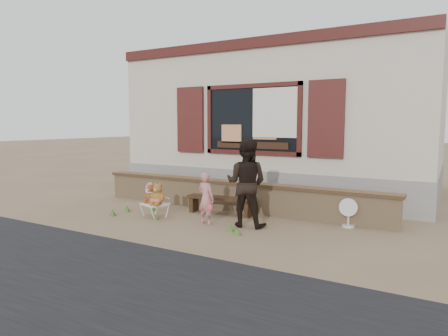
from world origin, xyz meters
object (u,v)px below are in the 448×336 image
Objects in this scene: teddy_bear_right at (158,193)px; adult at (246,183)px; bench at (220,201)px; teddy_bear_left at (151,193)px; folding_chair at (155,205)px; child at (206,198)px.

adult is at bearing 28.05° from teddy_bear_right.
bench is 1.25m from adult.
teddy_bear_left is at bearing -149.07° from bench.
teddy_bear_left reaches higher than folding_chair.
child is at bearing 11.49° from adult.
teddy_bear_left is at bearing -0.38° from adult.
child reaches higher than teddy_bear_right.
teddy_bear_right is (0.13, -0.04, 0.25)m from folding_chair.
bench is 1.49m from teddy_bear_left.
adult is (1.99, 0.30, 0.56)m from folding_chair.
teddy_bear_right is 0.45× the size of child.
teddy_bear_right is at bearing -0.00° from folding_chair.
bench is at bearing -40.72° from adult.
folding_chair is at bearing 0.00° from teddy_bear_left.
adult is (1.86, 0.34, 0.31)m from teddy_bear_right.
folding_chair is 2.09m from adult.
teddy_bear_right is 1.12m from child.
adult reaches higher than folding_chair.
bench is at bearing 54.03° from teddy_bear_left.
folding_chair is 1.27m from child.
bench is 1.35m from teddy_bear_right.
bench is 0.91× the size of adult.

